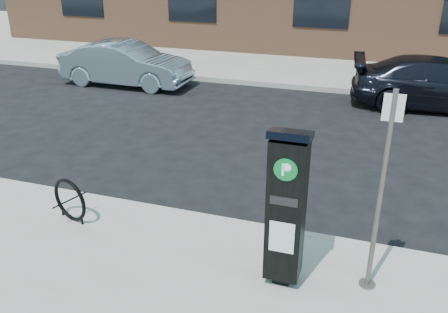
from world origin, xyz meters
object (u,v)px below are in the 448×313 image
at_px(bike_rack, 70,200).
at_px(car_dark, 441,84).
at_px(car_silver, 126,64).
at_px(sign_pole, 380,197).
at_px(parking_kiosk, 286,207).

height_order(bike_rack, car_dark, car_dark).
bearing_deg(car_silver, car_dark, -86.15).
height_order(sign_pole, car_silver, sign_pole).
xyz_separation_m(bike_rack, car_dark, (5.66, 8.16, 0.18)).
distance_m(car_silver, car_dark, 8.99).
relative_size(bike_rack, car_silver, 0.17).
bearing_deg(car_silver, parking_kiosk, -140.08).
distance_m(parking_kiosk, sign_pole, 1.05).
xyz_separation_m(parking_kiosk, bike_rack, (-3.30, 0.39, -0.69)).
relative_size(car_silver, car_dark, 0.89).
xyz_separation_m(sign_pole, car_silver, (-7.62, 7.75, -0.70)).
relative_size(parking_kiosk, car_dark, 0.44).
bearing_deg(sign_pole, parking_kiosk, -168.94).
bearing_deg(car_dark, bike_rack, 140.79).
distance_m(sign_pole, bike_rack, 4.39).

